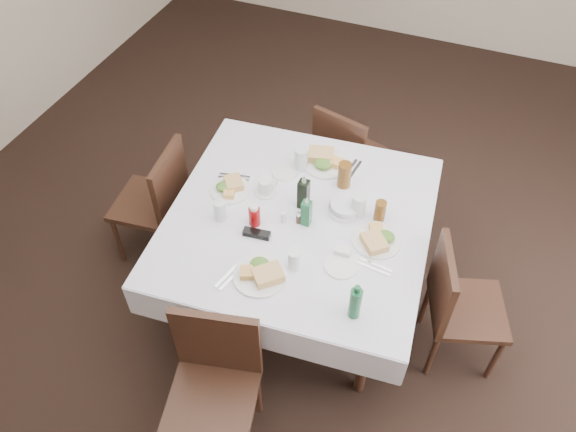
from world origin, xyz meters
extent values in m
plane|color=black|center=(0.00, 0.00, 0.00)|extent=(7.00, 7.00, 0.00)
cylinder|color=black|center=(-0.63, -0.64, 0.36)|extent=(0.06, 0.06, 0.72)
cylinder|color=black|center=(-0.73, 0.41, 0.36)|extent=(0.06, 0.06, 0.72)
cylinder|color=black|center=(0.41, -0.55, 0.36)|extent=(0.06, 0.06, 0.72)
cylinder|color=black|center=(0.32, 0.50, 0.36)|extent=(0.06, 0.06, 0.72)
cube|color=black|center=(-0.16, -0.07, 0.73)|extent=(1.42, 1.42, 0.03)
cube|color=white|center=(-0.16, -0.07, 0.76)|extent=(1.57, 1.57, 0.01)
cube|color=white|center=(-0.22, 0.65, 0.65)|extent=(1.44, 0.14, 0.22)
cube|color=white|center=(-0.09, -0.79, 0.65)|extent=(1.44, 0.14, 0.22)
cube|color=white|center=(0.56, -0.01, 0.65)|extent=(0.14, 1.44, 0.22)
cube|color=white|center=(-0.88, -0.13, 0.65)|extent=(0.14, 1.44, 0.22)
cube|color=black|center=(-0.15, 0.95, 0.41)|extent=(0.49, 0.49, 0.04)
cube|color=black|center=(-0.19, 0.77, 0.63)|extent=(0.40, 0.14, 0.44)
cylinder|color=black|center=(0.07, 1.07, 0.21)|extent=(0.03, 0.03, 0.41)
cylinder|color=black|center=(-0.02, 0.73, 0.21)|extent=(0.03, 0.03, 0.41)
cylinder|color=black|center=(-0.27, 1.16, 0.21)|extent=(0.03, 0.03, 0.41)
cylinder|color=black|center=(-0.36, 0.82, 0.21)|extent=(0.03, 0.03, 0.41)
cube|color=black|center=(-0.21, -1.11, 0.44)|extent=(0.52, 0.52, 0.04)
cube|color=black|center=(-0.26, -0.92, 0.68)|extent=(0.43, 0.13, 0.47)
cylinder|color=black|center=(-0.43, -0.97, 0.22)|extent=(0.04, 0.04, 0.44)
cylinder|color=black|center=(-0.07, -0.88, 0.22)|extent=(0.04, 0.04, 0.44)
cube|color=black|center=(0.87, -0.08, 0.42)|extent=(0.52, 0.52, 0.04)
cube|color=black|center=(0.69, -0.14, 0.64)|extent=(0.16, 0.40, 0.45)
cylinder|color=black|center=(1.09, -0.20, 0.21)|extent=(0.03, 0.03, 0.42)
cylinder|color=black|center=(0.76, -0.31, 0.21)|extent=(0.03, 0.03, 0.42)
cylinder|color=black|center=(0.98, 0.14, 0.21)|extent=(0.03, 0.03, 0.42)
cylinder|color=black|center=(0.64, 0.03, 0.21)|extent=(0.03, 0.03, 0.42)
cube|color=black|center=(-1.23, -0.04, 0.43)|extent=(0.47, 0.47, 0.04)
cube|color=black|center=(-1.04, -0.02, 0.66)|extent=(0.09, 0.42, 0.46)
cylinder|color=black|center=(-1.43, 0.12, 0.22)|extent=(0.03, 0.03, 0.43)
cylinder|color=black|center=(-1.07, 0.16, 0.22)|extent=(0.03, 0.03, 0.43)
cylinder|color=black|center=(-1.39, -0.24, 0.22)|extent=(0.03, 0.03, 0.43)
cylinder|color=black|center=(-1.02, -0.20, 0.22)|extent=(0.03, 0.03, 0.43)
cylinder|color=white|center=(-0.16, 0.41, 0.77)|extent=(0.29, 0.29, 0.02)
cube|color=tan|center=(-0.21, 0.43, 0.80)|extent=(0.18, 0.16, 0.05)
cube|color=gold|center=(-0.11, 0.40, 0.80)|extent=(0.10, 0.08, 0.04)
ellipsoid|color=#2F6615|center=(-0.17, 0.36, 0.80)|extent=(0.11, 0.10, 0.05)
cylinder|color=white|center=(-0.19, -0.53, 0.77)|extent=(0.28, 0.28, 0.01)
cube|color=tan|center=(-0.15, -0.53, 0.80)|extent=(0.19, 0.18, 0.05)
cube|color=gold|center=(-0.24, -0.55, 0.79)|extent=(0.12, 0.10, 0.04)
ellipsoid|color=#2F6615|center=(-0.21, -0.49, 0.80)|extent=(0.10, 0.09, 0.05)
cylinder|color=white|center=(0.30, -0.08, 0.77)|extent=(0.27, 0.27, 0.01)
cube|color=tan|center=(0.29, -0.12, 0.80)|extent=(0.17, 0.18, 0.04)
cube|color=gold|center=(0.28, -0.03, 0.79)|extent=(0.10, 0.11, 0.03)
ellipsoid|color=#2F6615|center=(0.34, -0.06, 0.80)|extent=(0.10, 0.09, 0.04)
cylinder|color=white|center=(-0.61, -0.03, 0.77)|extent=(0.24, 0.24, 0.01)
cube|color=tan|center=(-0.60, 0.01, 0.79)|extent=(0.15, 0.16, 0.04)
cube|color=gold|center=(-0.59, -0.07, 0.79)|extent=(0.08, 0.09, 0.03)
ellipsoid|color=#2F6615|center=(-0.64, -0.04, 0.79)|extent=(0.09, 0.08, 0.04)
cylinder|color=white|center=(-0.36, 0.24, 0.77)|extent=(0.16, 0.16, 0.01)
cylinder|color=white|center=(0.17, -0.32, 0.77)|extent=(0.18, 0.18, 0.01)
cylinder|color=silver|center=(-0.29, 0.31, 0.84)|extent=(0.08, 0.08, 0.15)
cylinder|color=silver|center=(-0.05, -0.41, 0.82)|extent=(0.07, 0.07, 0.12)
cylinder|color=silver|center=(0.14, 0.07, 0.84)|extent=(0.08, 0.08, 0.15)
cylinder|color=silver|center=(-0.56, -0.24, 0.83)|extent=(0.07, 0.07, 0.13)
cylinder|color=brown|center=(0.00, 0.27, 0.84)|extent=(0.08, 0.08, 0.16)
cylinder|color=brown|center=(0.26, 0.08, 0.83)|extent=(0.06, 0.06, 0.13)
cylinder|color=silver|center=(0.07, 0.07, 0.78)|extent=(0.19, 0.19, 0.03)
cylinder|color=white|center=(0.07, 0.07, 0.81)|extent=(0.17, 0.17, 0.04)
cube|color=black|center=(-0.16, 0.02, 0.86)|extent=(0.06, 0.06, 0.19)
cone|color=silver|center=(-0.16, 0.02, 0.98)|extent=(0.03, 0.03, 0.05)
cube|color=#185C33|center=(-0.10, -0.10, 0.84)|extent=(0.05, 0.05, 0.16)
cone|color=silver|center=(-0.10, -0.10, 0.95)|extent=(0.03, 0.03, 0.05)
cylinder|color=maroon|center=(-0.37, -0.21, 0.82)|extent=(0.06, 0.06, 0.12)
cylinder|color=white|center=(-0.37, -0.21, 0.89)|extent=(0.05, 0.05, 0.02)
cylinder|color=white|center=(-0.22, -0.14, 0.79)|extent=(0.03, 0.03, 0.06)
cylinder|color=silver|center=(-0.22, -0.14, 0.83)|extent=(0.03, 0.03, 0.01)
cylinder|color=#43291D|center=(-0.14, -0.11, 0.79)|extent=(0.03, 0.03, 0.06)
cylinder|color=silver|center=(-0.14, -0.11, 0.83)|extent=(0.03, 0.03, 0.01)
cylinder|color=white|center=(-0.41, 0.04, 0.77)|extent=(0.13, 0.13, 0.01)
cylinder|color=white|center=(-0.41, 0.04, 0.82)|extent=(0.08, 0.08, 0.09)
cylinder|color=black|center=(-0.41, 0.04, 0.85)|extent=(0.07, 0.07, 0.01)
torus|color=white|center=(-0.37, 0.08, 0.82)|extent=(0.05, 0.05, 0.06)
cube|color=black|center=(-0.32, -0.29, 0.78)|extent=(0.16, 0.07, 0.03)
cylinder|color=#185C33|center=(0.32, -0.57, 0.86)|extent=(0.06, 0.06, 0.19)
cylinder|color=#185C33|center=(0.32, -0.57, 0.97)|extent=(0.03, 0.03, 0.03)
cube|color=white|center=(0.16, -0.24, 0.78)|extent=(0.09, 0.06, 0.04)
cube|color=pink|center=(0.16, -0.24, 0.79)|extent=(0.07, 0.04, 0.02)
cube|color=silver|center=(-0.01, 0.41, 0.77)|extent=(0.04, 0.20, 0.01)
cube|color=silver|center=(0.02, 0.41, 0.77)|extent=(0.04, 0.20, 0.01)
cube|color=silver|center=(-0.32, -0.60, 0.77)|extent=(0.06, 0.19, 0.01)
cube|color=silver|center=(-0.35, -0.59, 0.77)|extent=(0.06, 0.19, 0.01)
cube|color=silver|center=(0.34, -0.27, 0.77)|extent=(0.18, 0.04, 0.01)
cube|color=silver|center=(0.34, -0.24, 0.77)|extent=(0.18, 0.04, 0.01)
cube|color=silver|center=(-0.64, 0.10, 0.77)|extent=(0.19, 0.05, 0.01)
cube|color=silver|center=(-0.63, 0.07, 0.77)|extent=(0.19, 0.05, 0.01)
camera|label=1|loc=(0.58, -2.08, 3.09)|focal=35.00mm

